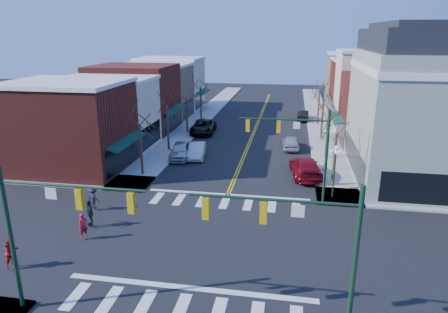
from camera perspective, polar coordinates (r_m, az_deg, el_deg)
The scene contains 36 objects.
ground at distance 25.31m, azimuth -2.31°, elevation -12.26°, with size 160.00×160.00×0.00m, color black.
sidewalk_left at distance 45.36m, azimuth -7.93°, elevation 1.29°, with size 3.50×70.00×0.15m, color #9E9B93.
sidewalk_right at distance 43.51m, azimuth 14.64°, elevation 0.18°, with size 3.50×70.00×0.15m, color #9E9B93.
bldg_left_brick_a at distance 39.82m, azimuth -21.09°, elevation 3.86°, with size 10.00×8.50×8.00m, color maroon.
bldg_left_stucco_a at distance 46.53m, azimuth -16.30°, elevation 5.82°, with size 10.00×7.00×7.50m, color beige.
bldg_left_brick_b at distance 53.63m, azimuth -12.67°, elevation 8.09°, with size 10.00×9.00×8.50m, color maroon.
bldg_left_tan at distance 61.31m, azimuth -9.75°, elevation 9.04°, with size 10.00×7.50×7.80m, color #A28159.
bldg_left_stucco_b at distance 68.58m, azimuth -7.62°, elevation 10.17°, with size 10.00×8.00×8.20m, color beige.
bldg_right_brick_a at distance 49.21m, azimuth 22.36°, elevation 6.11°, with size 10.00×8.50×8.00m, color maroon.
bldg_right_stucco at distance 56.55m, azimuth 20.87°, elevation 8.61°, with size 10.00×7.00×10.00m, color beige.
bldg_right_brick_b at distance 63.96m, azimuth 19.59°, elevation 8.96°, with size 10.00×8.00×8.50m, color maroon.
bldg_right_tan at distance 71.77m, azimuth 18.60°, elevation 10.07°, with size 10.00×8.00×9.00m, color #A28159.
victorian_corner at distance 38.34m, azimuth 27.71°, elevation 6.61°, with size 12.25×14.25×13.30m.
traffic_mast_near_left at distance 19.08m, azimuth -24.11°, elevation -8.36°, with size 6.60×0.28×7.20m.
traffic_mast_near_right at distance 16.13m, azimuth 11.78°, elevation -11.92°, with size 6.60×0.28×7.20m.
traffic_mast_far_right at distance 29.94m, azimuth 11.01°, elevation 1.95°, with size 6.60×0.28×7.20m.
lamppost_corner at distance 31.67m, azimuth 15.60°, elevation -0.83°, with size 0.36×0.36×4.33m.
lamppost_midblock at distance 37.89m, azimuth 14.71°, elevation 2.20°, with size 0.36×0.36×4.33m.
tree_left_a at distance 36.47m, azimuth -11.75°, elevation 0.87°, with size 0.24×0.24×4.76m, color #382B21.
tree_left_b at distance 43.72m, azimuth -8.01°, elevation 3.99°, with size 0.24×0.24×5.04m, color #382B21.
tree_left_c at distance 51.26m, azimuth -5.32°, elevation 5.77°, with size 0.24×0.24×4.55m, color #382B21.
tree_left_d at distance 58.86m, azimuth -3.32°, elevation 7.49°, with size 0.24×0.24×4.90m, color #382B21.
tree_right_a at distance 34.26m, azimuth 15.46°, elevation -0.60°, with size 0.24×0.24×4.62m, color #382B21.
tree_right_b at distance 41.86m, azimuth 14.52°, elevation 3.10°, with size 0.24×0.24×5.18m, color #382B21.
tree_right_c at distance 49.68m, azimuth 13.83°, elevation 5.14°, with size 0.24×0.24×4.83m, color #382B21.
tree_right_d at distance 57.50m, azimuth 13.35°, elevation 6.86°, with size 0.24×0.24×4.97m, color #382B21.
car_left_near at distance 41.40m, azimuth -6.24°, elevation 0.87°, with size 1.94×4.82×1.64m, color #A7A7AC.
car_left_mid at distance 41.54m, azimuth -3.91°, elevation 0.88°, with size 1.58×4.52×1.49m, color silver.
car_left_far at distance 51.55m, azimuth -2.99°, elevation 4.27°, with size 2.82×6.11×1.70m, color black.
car_right_near at distance 36.67m, azimuth 11.55°, elevation -1.51°, with size 2.41×5.93×1.72m, color maroon.
car_right_mid at distance 45.06m, azimuth 9.51°, elevation 2.01°, with size 1.79×4.45×1.51m, color silver.
car_right_far at distance 60.36m, azimuth 11.19°, elevation 5.81°, with size 1.61×4.63×1.52m, color black.
pedestrian_red_a at distance 26.76m, azimuth -19.47°, elevation -9.29°, with size 0.58×0.38×1.60m, color #B0122A.
pedestrian_red_b at distance 25.23m, azimuth -28.08°, elevation -11.99°, with size 0.83×0.64×1.70m, color red.
pedestrian_dark_a at distance 28.16m, azimuth -18.63°, elevation -7.62°, with size 1.05×0.44×1.79m, color black.
pedestrian_dark_b at distance 30.69m, azimuth -18.12°, elevation -5.62°, with size 1.06×0.61×1.64m, color black.
Camera 1 is at (4.69, -21.50, 12.50)m, focal length 32.00 mm.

